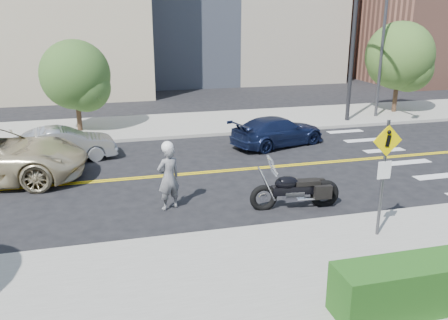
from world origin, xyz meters
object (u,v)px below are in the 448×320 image
at_px(motorcycle, 296,182).
at_px(pedestrian_sign, 384,168).
at_px(motorcyclist, 168,176).
at_px(parked_car_silver, 63,144).
at_px(parked_car_blue, 278,131).

bearing_deg(motorcycle, pedestrian_sign, -59.01).
bearing_deg(motorcycle, motorcyclist, 171.52).
relative_size(motorcyclist, motorcycle, 0.79).
bearing_deg(motorcycle, parked_car_silver, 141.22).
height_order(pedestrian_sign, motorcycle, pedestrian_sign).
distance_m(motorcyclist, parked_car_blue, 8.04).
bearing_deg(parked_car_silver, parked_car_blue, -97.88).
distance_m(parked_car_silver, parked_car_blue, 8.92).
bearing_deg(pedestrian_sign, parked_car_blue, 85.54).
xyz_separation_m(motorcyclist, parked_car_blue, (5.60, 5.76, -0.41)).
relative_size(motorcyclist, parked_car_silver, 0.52).
bearing_deg(motorcyclist, motorcycle, 144.50).
relative_size(motorcycle, parked_car_silver, 0.66).
relative_size(pedestrian_sign, motorcycle, 1.13).
height_order(motorcycle, parked_car_silver, motorcycle).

